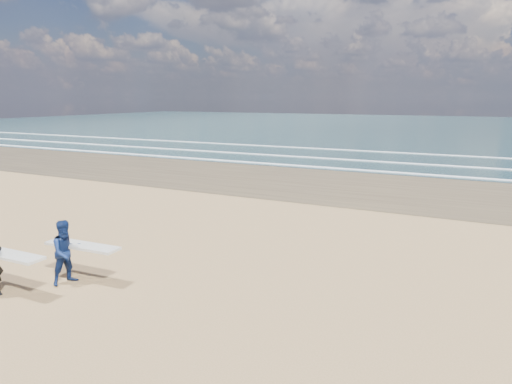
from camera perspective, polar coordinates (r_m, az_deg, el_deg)
The scene contains 1 object.
surfer_far at distance 13.09m, azimuth -22.45°, elevation -6.88°, with size 2.22×1.16×1.72m.
Camera 1 is at (9.17, -7.41, 4.85)m, focal length 32.00 mm.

